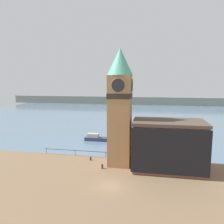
% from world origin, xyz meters
% --- Properties ---
extents(ground_plane, '(160.00, 160.00, 0.00)m').
position_xyz_m(ground_plane, '(0.00, 0.00, 0.00)').
color(ground_plane, brown).
extents(water, '(160.00, 120.00, 0.00)m').
position_xyz_m(water, '(0.00, 71.78, -0.00)').
color(water, slate).
rests_on(water, ground_plane).
extents(far_shoreline, '(180.00, 3.00, 5.00)m').
position_xyz_m(far_shoreline, '(0.00, 111.78, 2.50)').
color(far_shoreline, gray).
rests_on(far_shoreline, water).
extents(pier_railing, '(13.19, 0.08, 1.09)m').
position_xyz_m(pier_railing, '(-9.47, 11.53, 0.97)').
color(pier_railing, '#333338').
rests_on(pier_railing, ground_plane).
extents(clock_tower, '(4.44, 4.44, 20.47)m').
position_xyz_m(clock_tower, '(0.06, 8.52, 10.86)').
color(clock_tower, '#9E754C').
rests_on(clock_tower, ground_plane).
extents(pier_building, '(11.98, 7.27, 8.38)m').
position_xyz_m(pier_building, '(8.44, 7.90, 4.21)').
color(pier_building, '#935B42').
rests_on(pier_building, ground_plane).
extents(boat_near, '(6.49, 1.79, 1.82)m').
position_xyz_m(boat_near, '(-8.05, 23.11, 0.66)').
color(boat_near, '#333856').
rests_on(boat_near, water).
extents(mooring_bollard_near, '(0.34, 0.34, 0.86)m').
position_xyz_m(mooring_bollard_near, '(-2.57, 6.00, 0.47)').
color(mooring_bollard_near, '#2D2D33').
rests_on(mooring_bollard_near, ground_plane).
extents(mooring_bollard_far, '(0.36, 0.36, 0.68)m').
position_xyz_m(mooring_bollard_far, '(-5.70, 9.55, 0.36)').
color(mooring_bollard_far, '#2D2D33').
rests_on(mooring_bollard_far, ground_plane).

